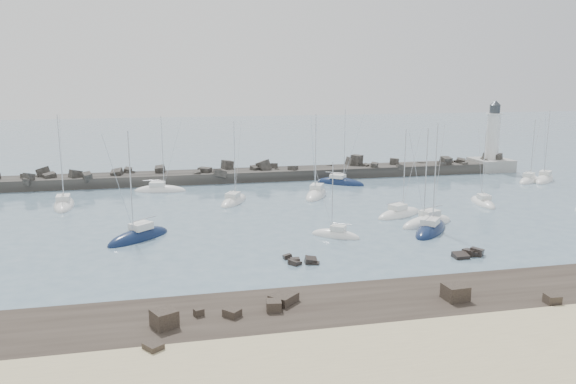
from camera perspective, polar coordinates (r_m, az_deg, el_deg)
The scene contains 20 objects.
ground at distance 66.42m, azimuth 2.48°, elevation -4.54°, with size 400.00×400.00×0.00m, color slate.
sand_strip at distance 38.65m, azimuth 15.32°, elevation -17.51°, with size 140.00×14.00×1.00m, color #CABA8C.
rock_shelf at distance 46.66m, azimuth 9.24°, elevation -11.89°, with size 140.00×12.40×2.00m.
rock_cluster_near at distance 57.21m, azimuth 1.20°, elevation -7.18°, with size 3.38×3.23×1.43m.
rock_cluster_far at distance 62.25m, azimuth 17.88°, elevation -6.14°, with size 3.79×2.04×1.57m.
breakwater at distance 101.62m, azimuth -7.32°, elevation 1.30°, with size 115.00×7.61×5.18m.
lighthouse at distance 119.11m, azimuth 19.97°, elevation 3.56°, with size 7.00×7.00×14.60m.
sailboat_1 at distance 87.66m, azimuth -21.80°, elevation -1.27°, with size 3.58×9.24×14.30m.
sailboat_2 at distance 67.58m, azimuth -14.92°, elevation -4.51°, with size 8.13×7.78×13.78m.
sailboat_3 at distance 84.30m, azimuth -5.53°, elevation -0.97°, with size 6.04×8.52×13.05m.
sailboat_4 at distance 94.21m, azimuth -12.87°, elevation 0.14°, with size 8.76×4.10×13.28m.
sailboat_5 at distance 66.50m, azimuth 4.87°, elevation -4.43°, with size 5.92×5.06×9.68m.
sailboat_6 at distance 88.32m, azimuth 2.88°, elevation -0.33°, with size 6.46×9.02×14.01m.
sailboat_7 at distance 77.47m, azimuth 11.24°, elevation -2.27°, with size 8.22×5.64×12.65m.
sailboat_8 at distance 98.75m, azimuth 5.29°, elevation 0.92°, with size 8.60×7.87×14.04m.
sailboat_9 at distance 73.70m, azimuth 13.96°, elevation -3.11°, with size 8.72×5.48×13.41m.
sailboat_10 at distance 87.68m, azimuth 19.17°, elevation -1.08°, with size 3.50×7.68×11.78m.
sailboat_12 at distance 109.13m, azimuth 23.27°, elevation 1.05°, with size 7.37×6.42×12.07m.
sailboat_13 at distance 111.13m, azimuth 24.59°, elevation 1.11°, with size 8.16×7.74×13.69m.
sailboat_14 at distance 70.60m, azimuth 14.29°, elevation -3.79°, with size 7.99×8.59×14.21m.
Camera 1 is at (-16.47, -61.58, 18.63)m, focal length 35.00 mm.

